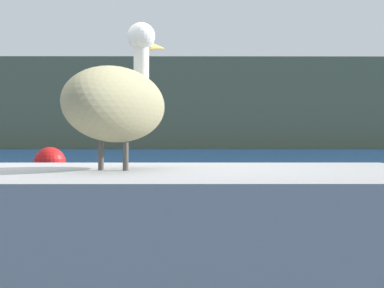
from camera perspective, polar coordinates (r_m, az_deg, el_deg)
The scene contains 4 objects.
hillside_backdrop at distance 66.37m, azimuth -0.85°, elevation 3.49°, with size 140.00×13.29×8.88m, color #5B664C.
pier_dock at distance 3.38m, azimuth -6.88°, elevation -9.09°, with size 3.44×2.05×0.79m, color #959595.
pelican at distance 3.35m, azimuth -6.77°, elevation 3.87°, with size 0.69×1.23×0.85m.
mooring_buoy at distance 15.23m, azimuth -12.90°, elevation -1.70°, with size 0.76×0.76×0.76m, color red.
Camera 1 is at (0.59, -3.89, 0.96)m, focal length 58.14 mm.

